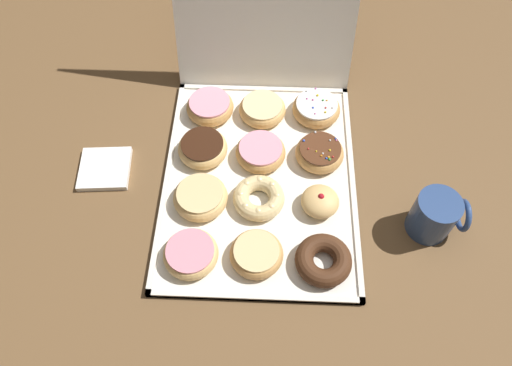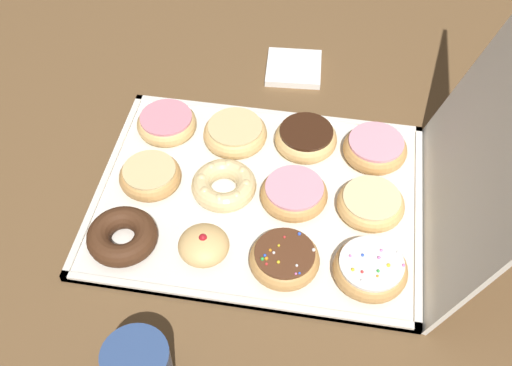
% 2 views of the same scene
% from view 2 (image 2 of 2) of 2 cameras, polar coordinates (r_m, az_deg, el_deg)
% --- Properties ---
extents(ground_plane, '(3.00, 3.00, 0.00)m').
position_cam_2_polar(ground_plane, '(1.14, 0.21, -1.50)').
color(ground_plane, brown).
extents(donut_box, '(0.44, 0.57, 0.01)m').
position_cam_2_polar(donut_box, '(1.13, 0.21, -1.33)').
color(donut_box, silver).
rests_on(donut_box, ground).
extents(pink_frosted_donut_0, '(0.11, 0.11, 0.04)m').
position_cam_2_polar(pink_frosted_donut_0, '(1.24, -7.90, 5.28)').
color(pink_frosted_donut_0, '#E5B770').
rests_on(pink_frosted_donut_0, donut_box).
extents(glazed_ring_donut_1, '(0.11, 0.11, 0.04)m').
position_cam_2_polar(glazed_ring_donut_1, '(1.15, -9.35, 0.62)').
color(glazed_ring_donut_1, tan).
rests_on(glazed_ring_donut_1, donut_box).
extents(chocolate_cake_ring_donut_2, '(0.12, 0.12, 0.04)m').
position_cam_2_polar(chocolate_cake_ring_donut_2, '(1.08, -11.75, -4.64)').
color(chocolate_cake_ring_donut_2, '#472816').
rests_on(chocolate_cake_ring_donut_2, donut_box).
extents(glazed_ring_donut_3, '(0.12, 0.12, 0.04)m').
position_cam_2_polar(glazed_ring_donut_3, '(1.21, -1.85, 4.44)').
color(glazed_ring_donut_3, '#E5B770').
rests_on(glazed_ring_donut_3, donut_box).
extents(cruller_donut_4, '(0.11, 0.11, 0.04)m').
position_cam_2_polar(cruller_donut_4, '(1.12, -2.85, -0.18)').
color(cruller_donut_4, '#EACC8C').
rests_on(cruller_donut_4, donut_box).
extents(jelly_filled_donut_5, '(0.08, 0.08, 0.05)m').
position_cam_2_polar(jelly_filled_donut_5, '(1.04, -4.65, -5.50)').
color(jelly_filled_donut_5, '#E5B770').
rests_on(jelly_filled_donut_5, donut_box).
extents(chocolate_frosted_donut_6, '(0.12, 0.12, 0.04)m').
position_cam_2_polar(chocolate_frosted_donut_6, '(1.20, 4.43, 3.99)').
color(chocolate_frosted_donut_6, '#E5B770').
rests_on(chocolate_frosted_donut_6, donut_box).
extents(pink_frosted_donut_7, '(0.12, 0.12, 0.04)m').
position_cam_2_polar(pink_frosted_donut_7, '(1.11, 3.37, -0.99)').
color(pink_frosted_donut_7, tan).
rests_on(pink_frosted_donut_7, donut_box).
extents(sprinkle_donut_8, '(0.11, 0.11, 0.04)m').
position_cam_2_polar(sprinkle_donut_8, '(1.03, 2.53, -6.72)').
color(sprinkle_donut_8, tan).
rests_on(sprinkle_donut_8, donut_box).
extents(pink_frosted_donut_9, '(0.12, 0.12, 0.04)m').
position_cam_2_polar(pink_frosted_donut_9, '(1.20, 10.48, 3.03)').
color(pink_frosted_donut_9, tan).
rests_on(pink_frosted_donut_9, donut_box).
extents(glazed_ring_donut_10, '(0.12, 0.12, 0.04)m').
position_cam_2_polar(glazed_ring_donut_10, '(1.11, 10.10, -1.98)').
color(glazed_ring_donut_10, tan).
rests_on(glazed_ring_donut_10, donut_box).
extents(sprinkle_donut_11, '(0.12, 0.12, 0.04)m').
position_cam_2_polar(sprinkle_donut_11, '(1.03, 10.07, -7.49)').
color(sprinkle_donut_11, tan).
rests_on(sprinkle_donut_11, donut_box).
extents(napkin_stack, '(0.12, 0.12, 0.01)m').
position_cam_2_polar(napkin_stack, '(1.39, 3.36, 10.11)').
color(napkin_stack, white).
rests_on(napkin_stack, ground).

